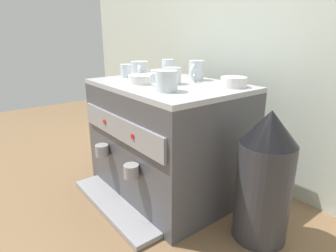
# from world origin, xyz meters

# --- Properties ---
(ground_plane) EXTENTS (4.00, 4.00, 0.00)m
(ground_plane) POSITION_xyz_m (0.00, 0.00, 0.00)
(ground_plane) COLOR brown
(tiled_backsplash_wall) EXTENTS (2.80, 0.03, 1.12)m
(tiled_backsplash_wall) POSITION_xyz_m (0.00, 0.39, 0.56)
(tiled_backsplash_wall) COLOR silver
(tiled_backsplash_wall) RESTS_ON ground_plane
(espresso_machine) EXTENTS (0.64, 0.58, 0.49)m
(espresso_machine) POSITION_xyz_m (0.00, -0.00, 0.24)
(espresso_machine) COLOR #4C4C51
(espresso_machine) RESTS_ON ground_plane
(ceramic_cup_0) EXTENTS (0.08, 0.10, 0.08)m
(ceramic_cup_0) POSITION_xyz_m (0.02, 0.14, 0.53)
(ceramic_cup_0) COLOR silver
(ceramic_cup_0) RESTS_ON espresso_machine
(ceramic_cup_1) EXTENTS (0.12, 0.08, 0.07)m
(ceramic_cup_1) POSITION_xyz_m (0.14, -0.12, 0.53)
(ceramic_cup_1) COLOR silver
(ceramic_cup_1) RESTS_ON espresso_machine
(ceramic_cup_2) EXTENTS (0.10, 0.07, 0.07)m
(ceramic_cup_2) POSITION_xyz_m (0.03, 0.00, 0.52)
(ceramic_cup_2) COLOR silver
(ceramic_cup_2) RESTS_ON espresso_machine
(ceramic_cup_3) EXTENTS (0.08, 0.09, 0.07)m
(ceramic_cup_3) POSITION_xyz_m (-0.21, 0.16, 0.53)
(ceramic_cup_3) COLOR silver
(ceramic_cup_3) RESTS_ON espresso_machine
(ceramic_cup_4) EXTENTS (0.06, 0.09, 0.06)m
(ceramic_cup_4) POSITION_xyz_m (-0.24, -0.05, 0.52)
(ceramic_cup_4) COLOR silver
(ceramic_cup_4) RESTS_ON espresso_machine
(ceramic_cup_5) EXTENTS (0.11, 0.09, 0.08)m
(ceramic_cup_5) POSITION_xyz_m (-0.16, -0.04, 0.53)
(ceramic_cup_5) COLOR silver
(ceramic_cup_5) RESTS_ON espresso_machine
(ceramic_bowl_0) EXTENTS (0.10, 0.10, 0.04)m
(ceramic_bowl_0) POSITION_xyz_m (0.23, 0.14, 0.51)
(ceramic_bowl_0) COLOR white
(ceramic_bowl_0) RESTS_ON espresso_machine
(ceramic_bowl_1) EXTENTS (0.09, 0.09, 0.03)m
(ceramic_bowl_1) POSITION_xyz_m (-0.16, 0.08, 0.51)
(ceramic_bowl_1) COLOR white
(ceramic_bowl_1) RESTS_ON espresso_machine
(ceramic_bowl_2) EXTENTS (0.12, 0.12, 0.03)m
(ceramic_bowl_2) POSITION_xyz_m (-0.06, -0.08, 0.51)
(ceramic_bowl_2) COLOR white
(ceramic_bowl_2) RESTS_ON espresso_machine
(coffee_grinder) EXTENTS (0.18, 0.18, 0.46)m
(coffee_grinder) POSITION_xyz_m (0.46, 0.05, 0.23)
(coffee_grinder) COLOR #333338
(coffee_grinder) RESTS_ON ground_plane
(milk_pitcher) EXTENTS (0.08, 0.08, 0.14)m
(milk_pitcher) POSITION_xyz_m (-0.47, 0.02, 0.07)
(milk_pitcher) COLOR #B7B7BC
(milk_pitcher) RESTS_ON ground_plane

